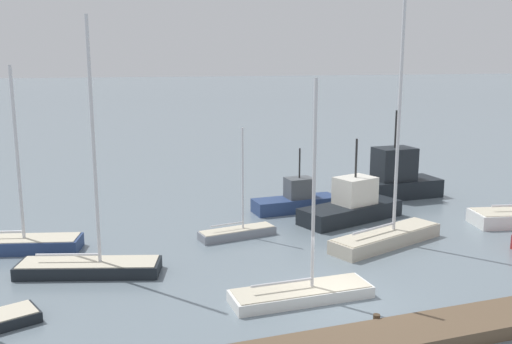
{
  "coord_description": "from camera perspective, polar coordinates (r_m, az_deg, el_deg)",
  "views": [
    {
      "loc": [
        -9.72,
        -18.11,
        9.1
      ],
      "look_at": [
        0.0,
        10.0,
        3.18
      ],
      "focal_mm": 39.49,
      "sensor_mm": 36.0,
      "label": 1
    }
  ],
  "objects": [
    {
      "name": "fishing_boat_0",
      "position": [
        33.0,
        9.68,
        -3.38
      ],
      "size": [
        6.73,
        3.83,
        4.73
      ],
      "rotation": [
        0.0,
        0.0,
        0.28
      ],
      "color": "black",
      "rests_on": "ground_plane"
    },
    {
      "name": "sailboat_0",
      "position": [
        29.79,
        -23.3,
        -6.56
      ],
      "size": [
        6.5,
        3.26,
        8.88
      ],
      "rotation": [
        0.0,
        0.0,
        -0.27
      ],
      "color": "navy",
      "rests_on": "ground_plane"
    },
    {
      "name": "dock_pier",
      "position": [
        19.53,
        13.78,
        -16.04
      ],
      "size": [
        26.04,
        2.18,
        0.59
      ],
      "color": "brown",
      "rests_on": "ground_plane"
    },
    {
      "name": "sailboat_2",
      "position": [
        29.59,
        -1.89,
        -6.04
      ],
      "size": [
        4.19,
        1.66,
        5.74
      ],
      "rotation": [
        0.0,
        0.0,
        0.14
      ],
      "color": "gray",
      "rests_on": "ground_plane"
    },
    {
      "name": "fishing_boat_2",
      "position": [
        38.84,
        13.45,
        -0.83
      ],
      "size": [
        7.11,
        2.51,
        5.86
      ],
      "rotation": [
        0.0,
        0.0,
        0.01
      ],
      "color": "black",
      "rests_on": "ground_plane"
    },
    {
      "name": "sailboat_6",
      "position": [
        29.04,
        13.1,
        -6.02
      ],
      "size": [
        6.85,
        3.64,
        13.06
      ],
      "rotation": [
        0.0,
        0.0,
        0.32
      ],
      "color": "#BCB29E",
      "rests_on": "ground_plane"
    },
    {
      "name": "fishing_boat_3",
      "position": [
        34.62,
        4.09,
        -2.84
      ],
      "size": [
        5.27,
        1.78,
        3.88
      ],
      "rotation": [
        0.0,
        0.0,
        0.02
      ],
      "color": "navy",
      "rests_on": "ground_plane"
    },
    {
      "name": "ground_plane",
      "position": [
        22.48,
        8.57,
        -12.75
      ],
      "size": [
        600.0,
        600.0,
        0.0
      ],
      "primitive_type": "plane",
      "color": "slate"
    },
    {
      "name": "sailboat_5",
      "position": [
        25.64,
        -16.54,
        -8.85
      ],
      "size": [
        6.29,
        3.41,
        10.9
      ],
      "rotation": [
        0.0,
        0.0,
        -0.31
      ],
      "color": "black",
      "rests_on": "ground_plane"
    },
    {
      "name": "sailboat_3",
      "position": [
        22.26,
        4.63,
        -11.84
      ],
      "size": [
        5.56,
        1.66,
        8.48
      ],
      "rotation": [
        0.0,
        0.0,
        -0.01
      ],
      "color": "white",
      "rests_on": "ground_plane"
    }
  ]
}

